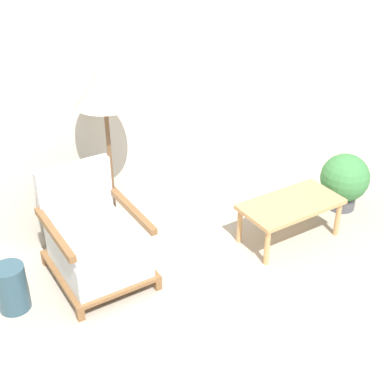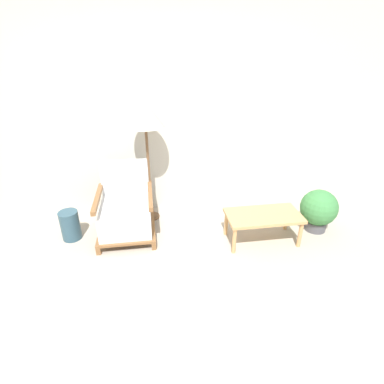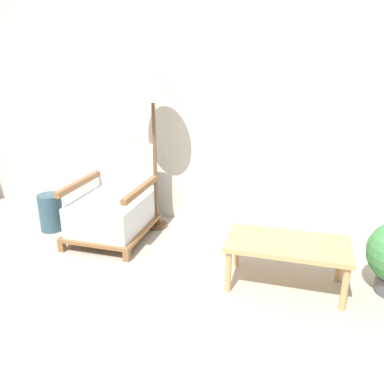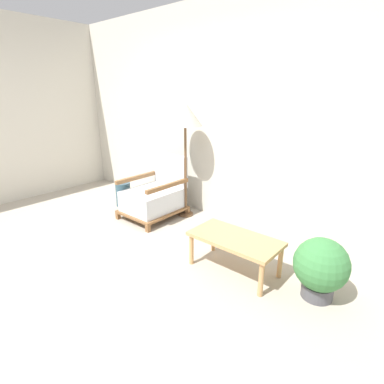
{
  "view_description": "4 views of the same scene",
  "coord_description": "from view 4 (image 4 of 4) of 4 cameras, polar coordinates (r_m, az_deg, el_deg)",
  "views": [
    {
      "loc": [
        -1.65,
        -1.7,
        2.63
      ],
      "look_at": [
        0.25,
        1.33,
        0.55
      ],
      "focal_mm": 50.0,
      "sensor_mm": 36.0,
      "label": 1
    },
    {
      "loc": [
        -0.21,
        -1.72,
        2.1
      ],
      "look_at": [
        0.25,
        1.33,
        0.55
      ],
      "focal_mm": 28.0,
      "sensor_mm": 36.0,
      "label": 2
    },
    {
      "loc": [
        1.02,
        -1.41,
        1.55
      ],
      "look_at": [
        0.25,
        1.33,
        0.55
      ],
      "focal_mm": 35.0,
      "sensor_mm": 36.0,
      "label": 3
    },
    {
      "loc": [
        2.36,
        -1.12,
        1.64
      ],
      "look_at": [
        0.25,
        1.33,
        0.55
      ],
      "focal_mm": 28.0,
      "sensor_mm": 36.0,
      "label": 4
    }
  ],
  "objects": [
    {
      "name": "coffee_table",
      "position": [
        2.86,
        8.16,
        -9.3
      ],
      "size": [
        0.84,
        0.44,
        0.35
      ],
      "color": "tan",
      "rests_on": "ground_plane"
    },
    {
      "name": "vase",
      "position": [
        4.59,
        -12.95,
        -0.42
      ],
      "size": [
        0.22,
        0.22,
        0.36
      ],
      "primitive_type": "cylinder",
      "color": "#2D4C5B",
      "rests_on": "ground_plane"
    },
    {
      "name": "ground_plane",
      "position": [
        3.08,
        -20.73,
        -14.85
      ],
      "size": [
        14.0,
        14.0,
        0.0
      ],
      "primitive_type": "plane",
      "color": "#A89E8E"
    },
    {
      "name": "potted_plant",
      "position": [
        2.71,
        23.32,
        -12.93
      ],
      "size": [
        0.44,
        0.44,
        0.53
      ],
      "color": "#4C4C51",
      "rests_on": "ground_plane"
    },
    {
      "name": "wall_back",
      "position": [
        3.96,
        4.26,
        14.39
      ],
      "size": [
        8.0,
        0.06,
        2.7
      ],
      "color": "beige",
      "rests_on": "ground_plane"
    },
    {
      "name": "floor_lamp",
      "position": [
        3.88,
        -1.31,
        14.02
      ],
      "size": [
        0.44,
        0.44,
        1.52
      ],
      "color": "brown",
      "rests_on": "ground_plane"
    },
    {
      "name": "armchair",
      "position": [
        4.1,
        -7.15,
        -0.78
      ],
      "size": [
        0.66,
        0.78,
        0.81
      ],
      "color": "brown",
      "rests_on": "ground_plane"
    },
    {
      "name": "wall_left",
      "position": [
        5.29,
        -32.17,
        12.74
      ],
      "size": [
        0.06,
        8.0,
        2.7
      ],
      "color": "beige",
      "rests_on": "ground_plane"
    }
  ]
}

